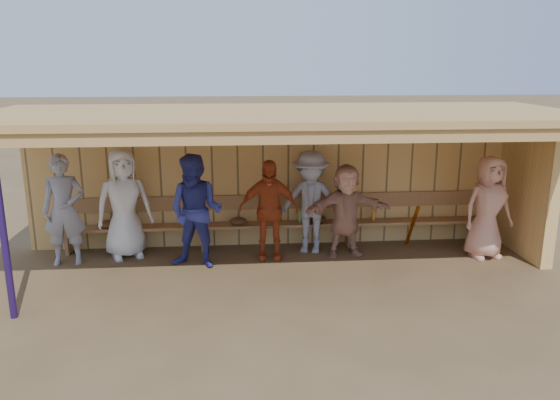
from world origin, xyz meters
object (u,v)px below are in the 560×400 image
object	(u,v)px
player_h	(488,207)
bench	(276,218)
player_e	(311,202)
player_b	(124,204)
player_c	(196,212)
player_f	(346,211)
player_a	(64,210)
player_d	(268,210)

from	to	relation	value
player_h	bench	world-z (taller)	player_h
player_e	player_h	size ratio (longest dim) A/B	1.02
player_h	bench	xyz separation A→B (m)	(-3.46, 0.83, -0.34)
player_b	player_e	size ratio (longest dim) A/B	1.04
player_h	bench	bearing A→B (deg)	157.94
player_c	player_b	bearing A→B (deg)	172.02
player_c	player_f	xyz separation A→B (m)	(2.47, 0.33, -0.13)
player_c	player_h	size ratio (longest dim) A/B	1.06
player_a	player_b	distance (m)	0.93
player_d	player_h	world-z (taller)	player_h
player_h	player_b	bearing A→B (deg)	166.44
bench	player_h	bearing A→B (deg)	-13.47
player_c	player_d	distance (m)	1.20
bench	player_a	bearing A→B (deg)	-170.83
player_d	player_f	bearing A→B (deg)	4.70
bench	player_e	bearing A→B (deg)	-29.16
player_c	player_h	world-z (taller)	player_c
player_a	player_d	xyz separation A→B (m)	(3.28, -0.03, -0.06)
player_b	player_h	world-z (taller)	player_b
player_b	player_c	size ratio (longest dim) A/B	1.01
player_f	player_h	distance (m)	2.35
player_b	bench	xyz separation A→B (m)	(2.56, 0.31, -0.39)
player_a	player_b	size ratio (longest dim) A/B	0.98
player_e	player_h	xyz separation A→B (m)	(2.89, -0.51, -0.02)
player_a	player_d	world-z (taller)	player_a
player_f	bench	world-z (taller)	player_f
bench	player_b	bearing A→B (deg)	-173.20
player_b	player_c	xyz separation A→B (m)	(1.22, -0.57, -0.01)
player_b	player_c	distance (m)	1.35
player_d	player_e	bearing A→B (deg)	23.05
player_c	player_e	xyz separation A→B (m)	(1.90, 0.56, -0.03)
player_b	player_d	distance (m)	2.40
player_a	bench	size ratio (longest dim) A/B	0.24
player_d	player_c	bearing A→B (deg)	-162.96
player_a	player_c	xyz separation A→B (m)	(2.12, -0.32, 0.01)
player_d	player_f	world-z (taller)	player_d
player_a	player_c	world-z (taller)	player_c
player_f	bench	bearing A→B (deg)	147.01
player_f	player_h	world-z (taller)	player_h
player_a	player_f	distance (m)	4.59
player_c	bench	size ratio (longest dim) A/B	0.24
player_c	player_a	bearing A→B (deg)	-171.48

